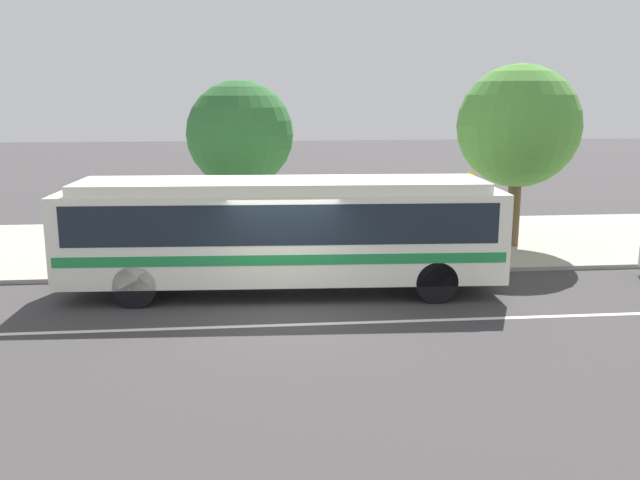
# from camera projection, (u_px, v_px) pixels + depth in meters

# --- Properties ---
(ground_plane) EXTENTS (120.00, 120.00, 0.00)m
(ground_plane) POSITION_uv_depth(u_px,v_px,m) (285.00, 313.00, 15.36)
(ground_plane) COLOR #3B3939
(sidewalk_slab) EXTENTS (60.00, 8.00, 0.12)m
(sidewalk_slab) POSITION_uv_depth(u_px,v_px,m) (275.00, 244.00, 22.25)
(sidewalk_slab) COLOR #A1988F
(sidewalk_slab) RESTS_ON ground_plane
(lane_stripe_center) EXTENTS (56.00, 0.16, 0.01)m
(lane_stripe_center) POSITION_uv_depth(u_px,v_px,m) (287.00, 325.00, 14.58)
(lane_stripe_center) COLOR silver
(lane_stripe_center) RESTS_ON ground_plane
(transit_bus) EXTENTS (10.69, 2.96, 2.80)m
(transit_bus) POSITION_uv_depth(u_px,v_px,m) (283.00, 228.00, 16.72)
(transit_bus) COLOR white
(transit_bus) RESTS_ON ground_plane
(pedestrian_waiting_near_sign) EXTENTS (0.41, 0.41, 1.76)m
(pedestrian_waiting_near_sign) POSITION_uv_depth(u_px,v_px,m) (258.00, 231.00, 18.79)
(pedestrian_waiting_near_sign) COLOR #6F6851
(pedestrian_waiting_near_sign) RESTS_ON sidewalk_slab
(pedestrian_walking_along_curb) EXTENTS (0.45, 0.45, 1.67)m
(pedestrian_walking_along_curb) POSITION_uv_depth(u_px,v_px,m) (439.00, 229.00, 19.27)
(pedestrian_walking_along_curb) COLOR #273B39
(pedestrian_walking_along_curb) RESTS_ON sidewalk_slab
(bus_stop_sign) EXTENTS (0.09, 0.44, 2.59)m
(bus_stop_sign) POSITION_uv_depth(u_px,v_px,m) (471.00, 205.00, 19.27)
(bus_stop_sign) COLOR gray
(bus_stop_sign) RESTS_ON sidewalk_slab
(street_tree_near_stop) EXTENTS (3.27, 3.27, 5.14)m
(street_tree_near_stop) POSITION_uv_depth(u_px,v_px,m) (240.00, 135.00, 20.91)
(street_tree_near_stop) COLOR brown
(street_tree_near_stop) RESTS_ON sidewalk_slab
(street_tree_mid_block) EXTENTS (3.77, 3.77, 5.63)m
(street_tree_mid_block) POSITION_uv_depth(u_px,v_px,m) (518.00, 127.00, 21.10)
(street_tree_mid_block) COLOR brown
(street_tree_mid_block) RESTS_ON sidewalk_slab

